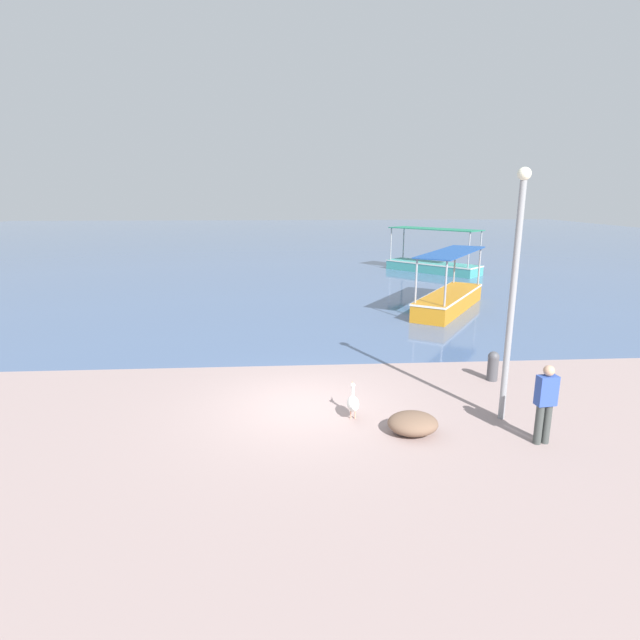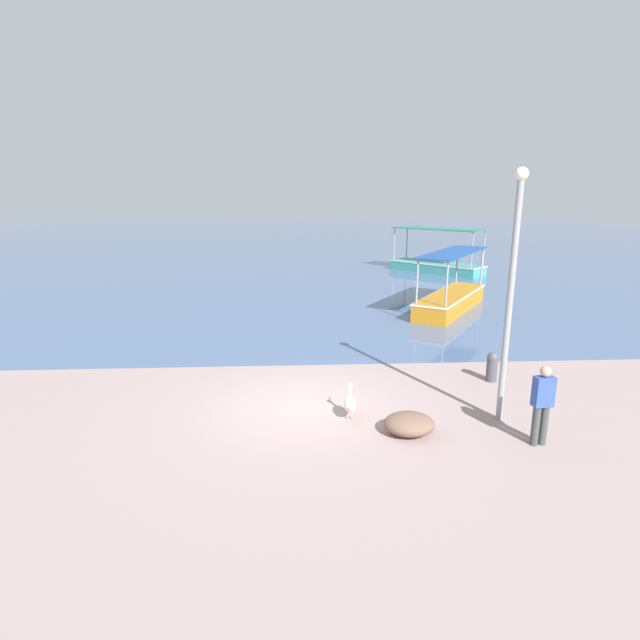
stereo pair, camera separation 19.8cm
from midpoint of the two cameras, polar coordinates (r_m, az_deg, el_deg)
The scene contains 9 objects.
ground at distance 12.26m, azimuth -2.31°, elevation -9.83°, with size 120.00×120.00×0.00m, color gray.
harbor_water at distance 59.41m, azimuth -3.55°, elevation 9.27°, with size 110.00×90.00×0.00m, color #496189.
fishing_boat_center at distance 33.99m, azimuth 12.60°, elevation 6.24°, with size 5.58×5.88×2.85m.
fishing_boat_far_right at distance 22.77m, azimuth 14.30°, elevation 2.46°, with size 4.63×5.92×2.59m.
pelican at distance 11.52m, azimuth 3.30°, elevation -9.43°, with size 0.32×0.81×0.80m.
lamp_post at distance 11.44m, azimuth 20.80°, elevation 3.86°, with size 0.28×0.28×5.52m.
mooring_bollard at distance 14.49m, azimuth 18.79°, elevation -4.89°, with size 0.31×0.31×0.83m.
fisherman_standing at distance 11.13m, azimuth 23.88°, elevation -8.58°, with size 0.42×0.27×1.69m.
net_pile at distance 11.04m, azimuth 10.05°, elevation -11.56°, with size 1.08×0.92×0.46m, color brown.
Camera 1 is at (-0.35, -11.20, 4.97)m, focal length 28.00 mm.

